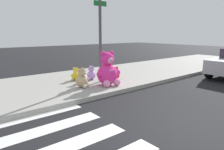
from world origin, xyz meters
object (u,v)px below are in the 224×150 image
sign_pole (100,38)px  plush_white (83,78)px  plush_pink_large (108,71)px  plush_tan (82,80)px  plush_red (116,74)px  plush_yellow (76,75)px  plush_lavender (91,74)px

sign_pole → plush_white: (-0.65, 0.24, -1.49)m
plush_pink_large → plush_white: bearing=123.9°
plush_white → plush_tan: bearing=-124.7°
sign_pole → plush_pink_large: sign_pole is taller
plush_red → plush_yellow: bearing=149.6°
plush_tan → plush_white: plush_tan is taller
plush_pink_large → plush_white: (-0.55, 0.82, -0.29)m
sign_pole → plush_pink_large: 1.34m
sign_pole → plush_white: size_ratio=6.21×
plush_tan → plush_white: size_ratio=1.34×
plush_pink_large → plush_lavender: size_ratio=2.17×
sign_pole → plush_lavender: sign_pole is taller
plush_tan → plush_white: bearing=55.3°
plush_red → plush_yellow: size_ratio=0.98×
plush_tan → plush_red: (1.79, 0.30, -0.07)m
plush_tan → plush_red: bearing=9.4°
plush_yellow → sign_pole: bearing=-52.9°
plush_white → plush_yellow: size_ratio=0.98×
plush_tan → sign_pole: bearing=15.6°
plush_pink_large → plush_white: size_ratio=2.43×
plush_pink_large → plush_tan: size_ratio=1.82×
plush_tan → plush_pink_large: bearing=-18.5°
plush_pink_large → plush_yellow: (-0.55, 1.44, -0.29)m
sign_pole → plush_white: 1.64m
sign_pole → plush_lavender: bearing=98.2°
plush_lavender → plush_pink_large: bearing=-90.7°
plush_yellow → plush_lavender: size_ratio=0.91×
plush_lavender → plush_yellow: bearing=153.5°
plush_white → plush_lavender: plush_lavender is taller
plush_yellow → plush_pink_large: bearing=-69.2°
plush_tan → plush_yellow: plush_tan is taller
plush_pink_large → plush_white: plush_pink_large is taller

